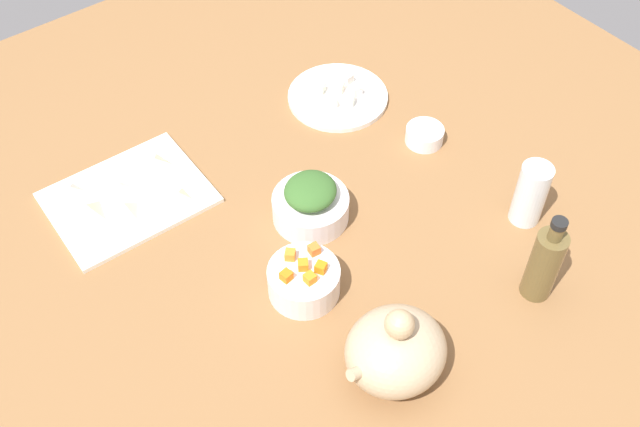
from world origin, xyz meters
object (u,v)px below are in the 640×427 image
(cutting_board, at_px, (128,198))
(teapot, at_px, (396,350))
(bowl_small_side, at_px, (424,135))
(plate_tofu, at_px, (338,97))
(bowl_carrots, at_px, (304,281))
(bottle_1, at_px, (544,263))
(bowl_greens, at_px, (311,208))
(drinking_glass_0, at_px, (531,194))

(cutting_board, xyz_separation_m, teapot, (-0.17, 0.61, 0.06))
(cutting_board, height_order, bowl_small_side, bowl_small_side)
(plate_tofu, height_order, bowl_carrots, bowl_carrots)
(bottle_1, bearing_deg, plate_tofu, -94.19)
(plate_tofu, bearing_deg, bottle_1, 85.81)
(cutting_board, xyz_separation_m, bowl_greens, (-0.26, 0.26, 0.02))
(bowl_greens, height_order, drinking_glass_0, drinking_glass_0)
(bowl_carrots, xyz_separation_m, bowl_small_side, (-0.43, -0.15, -0.01))
(plate_tofu, relative_size, bottle_1, 1.16)
(bowl_carrots, bearing_deg, teapot, 95.57)
(bowl_greens, bearing_deg, bottle_1, 119.04)
(bowl_carrots, relative_size, teapot, 0.70)
(bottle_1, bearing_deg, bowl_carrots, -37.63)
(plate_tofu, relative_size, bowl_small_side, 2.79)
(drinking_glass_0, bearing_deg, bowl_carrots, -15.52)
(bowl_small_side, relative_size, bottle_1, 0.42)
(plate_tofu, height_order, bowl_greens, bowl_greens)
(teapot, xyz_separation_m, bottle_1, (-0.31, 0.04, 0.02))
(bowl_greens, bearing_deg, plate_tofu, -137.14)
(cutting_board, distance_m, drinking_glass_0, 0.78)
(bottle_1, height_order, drinking_glass_0, bottle_1)
(plate_tofu, distance_m, bowl_carrots, 0.53)
(bowl_small_side, bearing_deg, bowl_greens, 3.86)
(plate_tofu, xyz_separation_m, drinking_glass_0, (-0.07, 0.49, 0.06))
(cutting_board, distance_m, plate_tofu, 0.52)
(bowl_carrots, bearing_deg, plate_tofu, -135.16)
(bowl_small_side, xyz_separation_m, bottle_1, (0.11, 0.41, 0.06))
(cutting_board, distance_m, bowl_small_side, 0.62)
(bowl_small_side, height_order, teapot, teapot)
(cutting_board, bearing_deg, teapot, 105.29)
(cutting_board, height_order, bowl_carrots, bowl_carrots)
(bowl_small_side, relative_size, teapot, 0.44)
(bowl_small_side, distance_m, bottle_1, 0.42)
(plate_tofu, bearing_deg, bowl_carrots, 44.84)
(bowl_small_side, bearing_deg, drinking_glass_0, 91.74)
(bowl_carrots, height_order, bowl_small_side, bowl_carrots)
(plate_tofu, xyz_separation_m, teapot, (0.35, 0.59, 0.06))
(plate_tofu, xyz_separation_m, bottle_1, (0.05, 0.62, 0.07))
(bowl_small_side, height_order, bottle_1, bottle_1)
(plate_tofu, xyz_separation_m, bowl_carrots, (0.37, 0.37, 0.02))
(cutting_board, relative_size, bottle_1, 1.55)
(cutting_board, relative_size, drinking_glass_0, 2.21)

